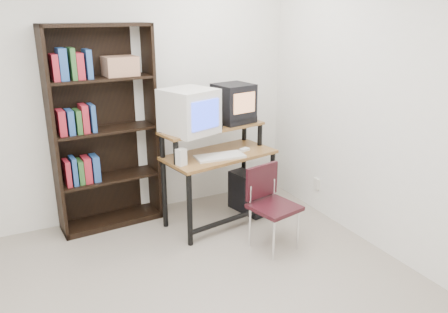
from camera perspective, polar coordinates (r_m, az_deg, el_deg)
name	(u,v)px	position (r m, az deg, el deg)	size (l,w,h in m)	color
back_wall	(105,94)	(4.45, -15.30, 7.92)	(4.00, 0.01, 2.60)	white
right_wall	(419,114)	(3.74, 24.09, 5.05)	(0.01, 4.00, 2.60)	white
computer_desk	(218,159)	(4.32, -0.76, -0.30)	(1.16, 0.72, 0.98)	brown
crt_monitor	(189,111)	(4.11, -4.58, 5.92)	(0.56, 0.56, 0.41)	beige
vcr	(236,120)	(4.46, 1.54, 4.78)	(0.36, 0.26, 0.08)	black
crt_tv	(234,100)	(4.42, 1.26, 7.36)	(0.40, 0.40, 0.33)	black
cd_spindle	(217,127)	(4.25, -0.94, 3.88)	(0.12, 0.12, 0.05)	#26262B
keyboard	(220,157)	(4.17, -0.55, -0.09)	(0.47, 0.21, 0.04)	beige
mousepad	(245,151)	(4.40, 2.77, 0.68)	(0.22, 0.18, 0.01)	black
mouse	(245,150)	(4.38, 2.70, 0.87)	(0.10, 0.06, 0.03)	white
desk_speaker	(181,158)	(3.96, -5.61, -0.17)	(0.08, 0.07, 0.17)	beige
pc_tower	(248,193)	(4.71, 3.22, -4.77)	(0.20, 0.45, 0.42)	black
school_chair	(270,199)	(3.95, 6.00, -5.56)	(0.45, 0.45, 0.76)	black
bookshelf	(103,128)	(4.36, -15.54, 3.66)	(1.00, 0.40, 1.96)	black
wall_outlet	(317,184)	(4.80, 11.99, -3.53)	(0.02, 0.08, 0.12)	beige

